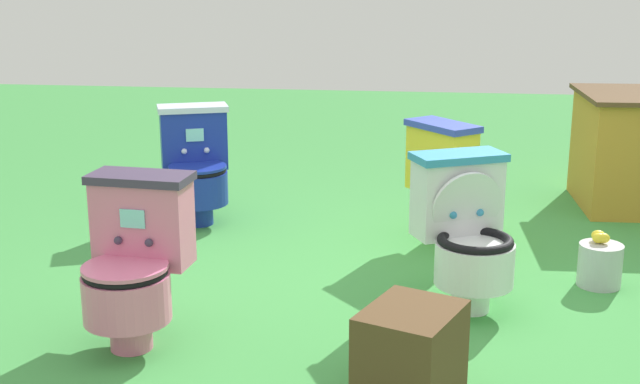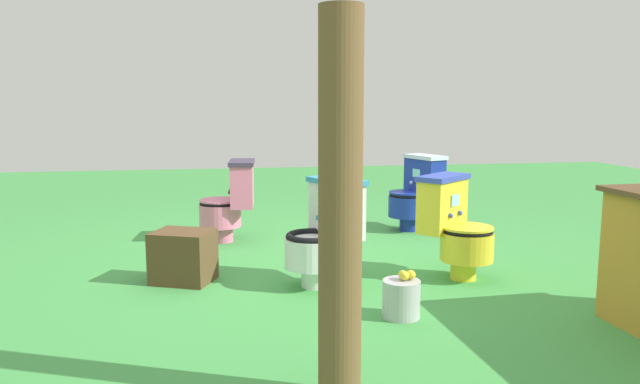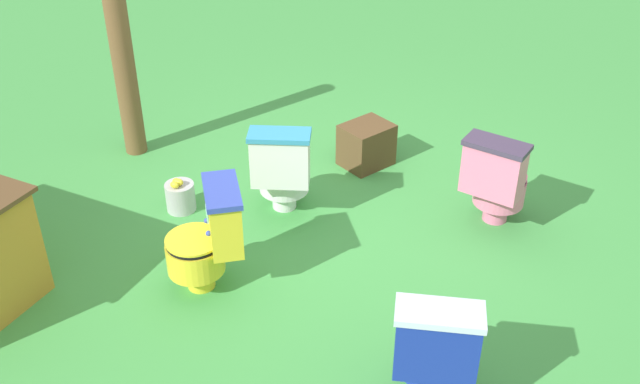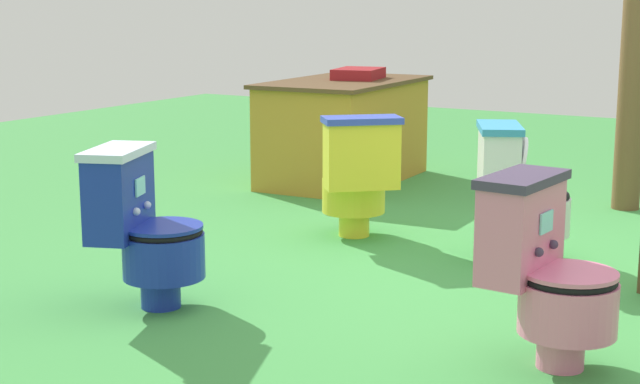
% 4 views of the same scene
% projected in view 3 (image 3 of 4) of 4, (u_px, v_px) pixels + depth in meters
% --- Properties ---
extents(ground, '(14.00, 14.00, 0.00)m').
position_uv_depth(ground, '(335.00, 225.00, 5.36)').
color(ground, '#429947').
extents(toilet_white, '(0.57, 0.62, 0.73)m').
position_uv_depth(toilet_white, '(282.00, 169.00, 5.31)').
color(toilet_white, white).
rests_on(toilet_white, ground).
extents(toilet_blue, '(0.55, 0.60, 0.73)m').
position_uv_depth(toilet_blue, '(434.00, 349.00, 3.78)').
color(toilet_blue, '#192D9E').
rests_on(toilet_blue, ground).
extents(toilet_pink, '(0.45, 0.53, 0.73)m').
position_uv_depth(toilet_pink, '(497.00, 180.00, 5.18)').
color(toilet_pink, pink).
rests_on(toilet_pink, ground).
extents(toilet_yellow, '(0.64, 0.63, 0.73)m').
position_uv_depth(toilet_yellow, '(208.00, 238.00, 4.59)').
color(toilet_yellow, yellow).
rests_on(toilet_yellow, ground).
extents(wooden_post, '(0.18, 0.18, 1.62)m').
position_uv_depth(wooden_post, '(123.00, 63.00, 5.87)').
color(wooden_post, brown).
rests_on(wooden_post, ground).
extents(small_crate, '(0.44, 0.48, 0.36)m').
position_uv_depth(small_crate, '(366.00, 145.00, 6.02)').
color(small_crate, brown).
rests_on(small_crate, ground).
extents(lemon_bucket, '(0.22, 0.22, 0.28)m').
position_uv_depth(lemon_bucket, '(180.00, 196.00, 5.47)').
color(lemon_bucket, '#B7B7BF').
rests_on(lemon_bucket, ground).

